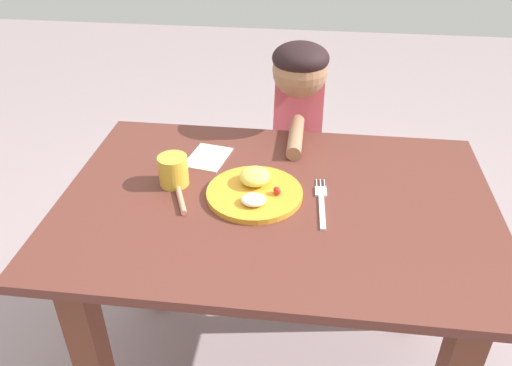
{
  "coord_description": "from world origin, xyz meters",
  "views": [
    {
      "loc": [
        0.08,
        -1.14,
        1.55
      ],
      "look_at": [
        -0.06,
        0.04,
        0.76
      ],
      "focal_mm": 36.15,
      "sensor_mm": 36.0,
      "label": 1
    }
  ],
  "objects_px": {
    "fork": "(322,202)",
    "spoon": "(177,186)",
    "drinking_cup": "(173,171)",
    "person": "(297,153)",
    "plate": "(255,190)"
  },
  "relations": [
    {
      "from": "plate",
      "to": "drinking_cup",
      "type": "distance_m",
      "value": 0.24
    },
    {
      "from": "person",
      "to": "drinking_cup",
      "type": "bearing_deg",
      "value": 54.52
    },
    {
      "from": "plate",
      "to": "spoon",
      "type": "height_order",
      "value": "plate"
    },
    {
      "from": "plate",
      "to": "person",
      "type": "height_order",
      "value": "person"
    },
    {
      "from": "spoon",
      "to": "person",
      "type": "distance_m",
      "value": 0.59
    },
    {
      "from": "fork",
      "to": "spoon",
      "type": "xyz_separation_m",
      "value": [
        -0.4,
        0.02,
        0.01
      ]
    },
    {
      "from": "person",
      "to": "plate",
      "type": "bearing_deg",
      "value": 79.11
    },
    {
      "from": "plate",
      "to": "person",
      "type": "relative_size",
      "value": 0.26
    },
    {
      "from": "spoon",
      "to": "fork",
      "type": "bearing_deg",
      "value": -114.85
    },
    {
      "from": "plate",
      "to": "fork",
      "type": "relative_size",
      "value": 1.14
    },
    {
      "from": "fork",
      "to": "person",
      "type": "height_order",
      "value": "person"
    },
    {
      "from": "drinking_cup",
      "to": "fork",
      "type": "bearing_deg",
      "value": -6.39
    },
    {
      "from": "fork",
      "to": "spoon",
      "type": "distance_m",
      "value": 0.4
    },
    {
      "from": "fork",
      "to": "spoon",
      "type": "bearing_deg",
      "value": 84.26
    },
    {
      "from": "person",
      "to": "spoon",
      "type": "bearing_deg",
      "value": 57.33
    }
  ]
}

